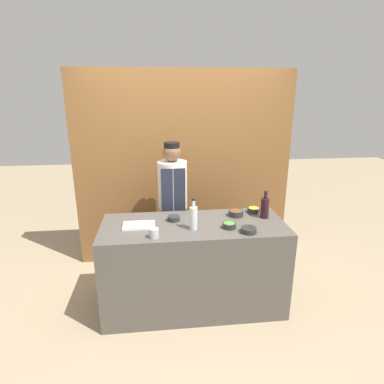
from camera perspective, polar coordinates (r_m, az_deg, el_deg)
name	(u,v)px	position (r m, az deg, el deg)	size (l,w,h in m)	color
ground_plane	(194,303)	(3.59, 0.28, -19.15)	(14.00, 14.00, 0.00)	tan
cabinet_wall	(184,169)	(4.07, -1.47, 4.12)	(2.69, 0.18, 2.40)	brown
counter	(194,265)	(3.34, 0.29, -12.89)	(1.80, 0.74, 0.91)	#514C47
sauce_bowl_brown	(236,213)	(3.35, 7.81, -3.70)	(0.15, 0.15, 0.06)	#2D2D2D
sauce_bowl_green	(229,225)	(3.06, 6.65, -5.86)	(0.13, 0.13, 0.05)	#2D2D2D
sauce_bowl_purple	(249,230)	(2.99, 10.04, -6.61)	(0.14, 0.14, 0.05)	#2D2D2D
sauce_bowl_red	(174,218)	(3.21, -3.28, -4.64)	(0.12, 0.12, 0.05)	#2D2D2D
sauce_bowl_yellow	(254,210)	(3.47, 10.91, -3.13)	(0.13, 0.13, 0.05)	#2D2D2D
cutting_board	(139,225)	(3.12, -9.42, -5.87)	(0.30, 0.19, 0.02)	white
bottle_clear	(193,217)	(2.98, 0.27, -4.52)	(0.07, 0.07, 0.30)	silver
bottle_wine	(265,207)	(3.33, 12.83, -2.67)	(0.09, 0.09, 0.28)	black
cup_steel	(154,233)	(2.86, -6.77, -7.27)	(0.09, 0.09, 0.09)	#B7B7BC
chef_center	(173,206)	(3.71, -3.42, -2.44)	(0.33, 0.33, 1.61)	#28282D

